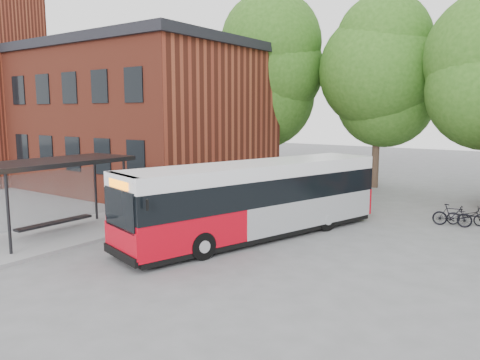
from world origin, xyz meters
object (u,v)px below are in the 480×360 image
Objects in this scene: city_bus at (257,200)px; bicycle_0 at (467,216)px; bus_shelter at (58,198)px; bicycle_1 at (452,215)px.

bicycle_0 is at bearing 62.79° from city_bus.
bus_shelter is 4.61× the size of bicycle_0.
bicycle_0 is (6.01, 6.38, -0.98)m from city_bus.
bus_shelter is 4.68× the size of bicycle_1.
city_bus reaches higher than bicycle_0.
city_bus is 8.14m from bicycle_1.
bicycle_1 is at bearing 62.69° from city_bus.
bus_shelter is at bearing 115.60° from bicycle_0.
bus_shelter reaches higher than bicycle_1.
city_bus is at bearing 120.60° from bicycle_0.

